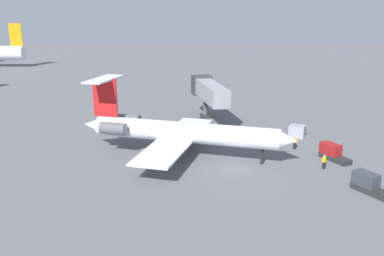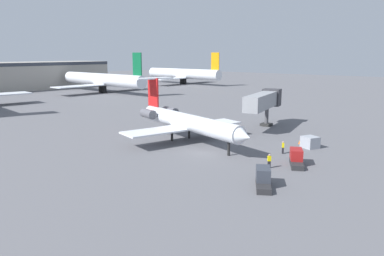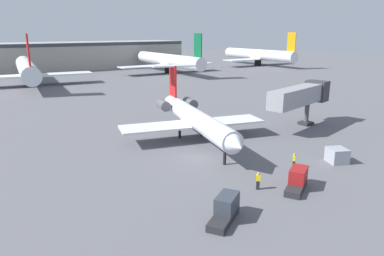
# 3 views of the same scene
# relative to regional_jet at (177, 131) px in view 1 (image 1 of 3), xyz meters

# --- Properties ---
(ground_plane) EXTENTS (400.00, 400.00, 0.10)m
(ground_plane) POSITION_rel_regional_jet_xyz_m (-3.13, -6.90, -3.23)
(ground_plane) COLOR #5B5B60
(regional_jet) EXTENTS (20.12, 26.47, 9.21)m
(regional_jet) POSITION_rel_regional_jet_xyz_m (0.00, 0.00, 0.00)
(regional_jet) COLOR silver
(regional_jet) RESTS_ON ground_plane
(jet_bridge) EXTENTS (14.56, 5.73, 6.65)m
(jet_bridge) POSITION_rel_regional_jet_xyz_m (17.04, -4.49, 1.76)
(jet_bridge) COLOR gray
(jet_bridge) RESTS_ON ground_plane
(ground_crew_marshaller) EXTENTS (0.46, 0.47, 1.69)m
(ground_crew_marshaller) POSITION_rel_regional_jet_xyz_m (-4.48, -16.71, -2.32)
(ground_crew_marshaller) COLOR black
(ground_crew_marshaller) RESTS_ON ground_plane
(ground_crew_loader) EXTENTS (0.48, 0.43, 1.69)m
(ground_crew_loader) POSITION_rel_regional_jet_xyz_m (2.57, -15.13, -2.32)
(ground_crew_loader) COLOR black
(ground_crew_loader) RESTS_ON ground_plane
(baggage_tug_lead) EXTENTS (4.19, 3.12, 1.90)m
(baggage_tug_lead) POSITION_rel_regional_jet_xyz_m (-1.34, -18.70, -2.34)
(baggage_tug_lead) COLOR #262628
(baggage_tug_lead) RESTS_ON ground_plane
(baggage_tug_trailing) EXTENTS (4.15, 3.25, 1.90)m
(baggage_tug_trailing) POSITION_rel_regional_jet_xyz_m (-10.57, -19.16, -2.34)
(baggage_tug_trailing) COLOR #262628
(baggage_tug_trailing) RESTS_ON ground_plane
(cargo_container_uld) EXTENTS (2.64, 2.71, 1.65)m
(cargo_container_uld) POSITION_rel_regional_jet_xyz_m (7.92, -16.77, -2.36)
(cargo_container_uld) COLOR #999EA8
(cargo_container_uld) RESTS_ON ground_plane
(traffic_cone_near) EXTENTS (0.36, 0.36, 0.55)m
(traffic_cone_near) POSITION_rel_regional_jet_xyz_m (9.15, -14.70, -2.90)
(traffic_cone_near) COLOR orange
(traffic_cone_near) RESTS_ON ground_plane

